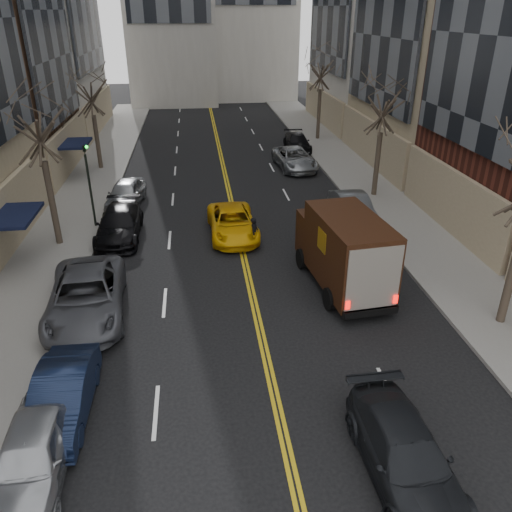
{
  "coord_description": "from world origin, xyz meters",
  "views": [
    {
      "loc": [
        -1.96,
        -3.13,
        10.39
      ],
      "look_at": [
        0.05,
        13.26,
        2.2
      ],
      "focal_mm": 35.0,
      "sensor_mm": 36.0,
      "label": 1
    }
  ],
  "objects_px": {
    "taxi": "(233,223)",
    "ups_truck": "(343,251)",
    "observer_sedan": "(405,455)",
    "pedestrian": "(254,233)"
  },
  "relations": [
    {
      "from": "observer_sedan",
      "to": "pedestrian",
      "type": "relative_size",
      "value": 3.07
    },
    {
      "from": "ups_truck",
      "to": "pedestrian",
      "type": "relative_size",
      "value": 3.97
    },
    {
      "from": "observer_sedan",
      "to": "pedestrian",
      "type": "distance_m",
      "value": 13.68
    },
    {
      "from": "observer_sedan",
      "to": "pedestrian",
      "type": "xyz_separation_m",
      "value": [
        -2.07,
        13.52,
        0.09
      ]
    },
    {
      "from": "pedestrian",
      "to": "ups_truck",
      "type": "bearing_deg",
      "value": -118.79
    },
    {
      "from": "taxi",
      "to": "pedestrian",
      "type": "height_order",
      "value": "pedestrian"
    },
    {
      "from": "observer_sedan",
      "to": "ups_truck",
      "type": "bearing_deg",
      "value": 81.99
    },
    {
      "from": "observer_sedan",
      "to": "taxi",
      "type": "distance_m",
      "value": 15.4
    },
    {
      "from": "taxi",
      "to": "ups_truck",
      "type": "bearing_deg",
      "value": -56.95
    },
    {
      "from": "ups_truck",
      "to": "taxi",
      "type": "relative_size",
      "value": 1.23
    }
  ]
}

